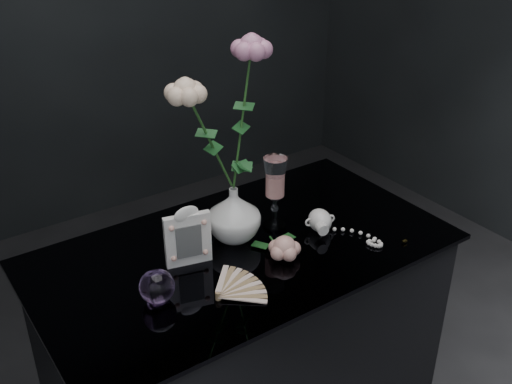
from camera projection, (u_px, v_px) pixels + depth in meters
table at (245, 360)px, 1.69m from camera, size 1.05×0.58×0.76m
vase at (234, 214)px, 1.52m from camera, size 0.17×0.17×0.14m
wine_glass at (275, 193)px, 1.56m from camera, size 0.07×0.07×0.20m
picture_frame at (188, 235)px, 1.42m from camera, size 0.13×0.12×0.16m
paperweight at (157, 287)px, 1.31m from camera, size 0.09×0.09×0.08m
paper_fan at (218, 295)px, 1.33m from camera, size 0.26×0.23×0.02m
loose_rose at (284, 248)px, 1.46m from camera, size 0.20×0.22×0.06m
pearl_jar at (320, 220)px, 1.58m from camera, size 0.26×0.27×0.06m
roses at (226, 117)px, 1.39m from camera, size 0.27×0.11×0.42m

